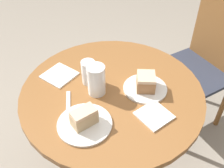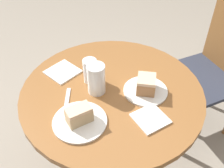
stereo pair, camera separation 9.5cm
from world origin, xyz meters
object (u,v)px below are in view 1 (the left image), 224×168
Objects in this scene: plate_near at (85,124)px; cake_slice_far at (146,82)px; glass_lemonade at (96,82)px; cake_slice_near at (84,117)px; glass_water at (89,73)px; chair at (199,63)px; plate_far at (145,88)px.

cake_slice_far reaches higher than plate_near.
cake_slice_far is 0.84× the size of glass_lemonade.
cake_slice_near is 0.87× the size of cake_slice_far.
plate_near is at bearing -92.68° from cake_slice_far.
cake_slice_near is at bearing 0.00° from plate_near.
glass_water is (-0.20, 0.18, 0.05)m from plate_near.
glass_water is (-0.10, -0.87, 0.31)m from chair.
plate_near is at bearing -73.72° from chair.
plate_far is 1.92× the size of cake_slice_near.
glass_water is (-0.22, -0.17, 0.05)m from plate_far.
chair is 4.43× the size of plate_near.
glass_water is at bearing 138.39° from plate_near.
plate_near is at bearing -92.68° from plate_far.
glass_water reaches higher than cake_slice_far.
chair is 9.39× the size of cake_slice_near.
glass_water reaches higher than plate_near.
chair is at bearing 99.15° from cake_slice_far.
plate_near is 1.88× the size of glass_water.
plate_near is 1.83× the size of cake_slice_far.
plate_far is 0.04m from cake_slice_far.
plate_far is (0.11, -0.70, 0.26)m from chair.
glass_lemonade is at bearing -11.77° from glass_water.
glass_water is at bearing 168.23° from glass_lemonade.
chair reaches higher than cake_slice_near.
chair reaches higher than glass_water.
glass_lemonade reaches higher than plate_near.
glass_lemonade is 1.22× the size of glass_water.
plate_near is (0.10, -1.05, 0.26)m from chair.
cake_slice_far is at bearing 87.32° from plate_near.
glass_water is (-0.20, 0.18, 0.01)m from cake_slice_near.
glass_lemonade is (-0.14, -0.18, 0.06)m from plate_far.
cake_slice_far is (0.11, -0.70, 0.30)m from chair.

